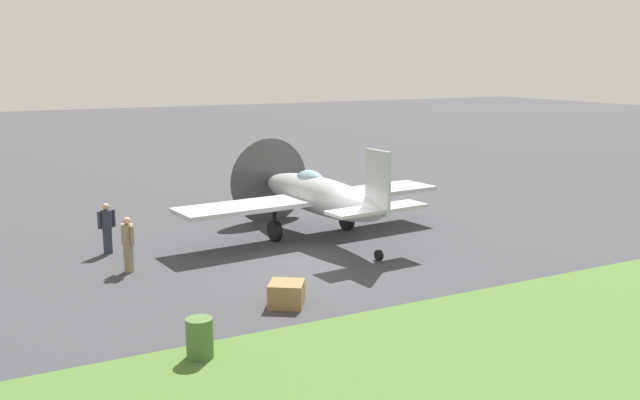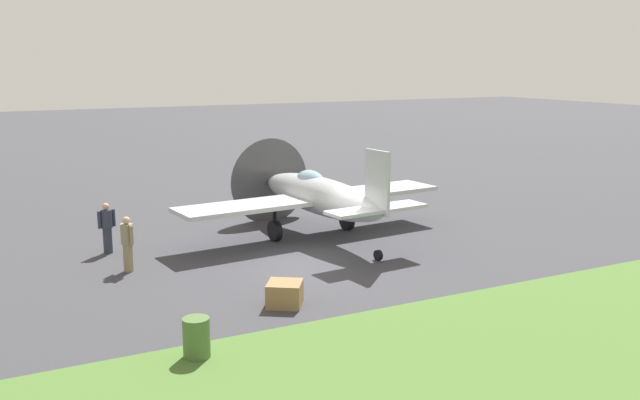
% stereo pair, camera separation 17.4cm
% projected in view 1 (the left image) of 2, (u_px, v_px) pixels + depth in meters
% --- Properties ---
extents(ground_plane, '(160.00, 160.00, 0.00)m').
position_uv_depth(ground_plane, '(320.00, 264.00, 22.61)').
color(ground_plane, '#38383D').
extents(grass_verge, '(120.00, 11.00, 0.01)m').
position_uv_depth(grass_verge, '(553.00, 389.00, 13.99)').
color(grass_verge, '#476B2D').
rests_on(grass_verge, ground).
extents(airplane_lead, '(10.65, 8.43, 3.78)m').
position_uv_depth(airplane_lead, '(317.00, 195.00, 25.72)').
color(airplane_lead, '#B2B7BC').
rests_on(airplane_lead, ground).
extents(ground_crew_chief, '(0.61, 0.38, 1.73)m').
position_uv_depth(ground_crew_chief, '(107.00, 227.00, 23.66)').
color(ground_crew_chief, '#2D3342').
rests_on(ground_crew_chief, ground).
extents(ground_crew_mechanic, '(0.38, 0.60, 1.73)m').
position_uv_depth(ground_crew_mechanic, '(128.00, 243.00, 21.61)').
color(ground_crew_mechanic, '#847A5B').
rests_on(ground_crew_mechanic, ground).
extents(fuel_drum, '(0.60, 0.60, 0.90)m').
position_uv_depth(fuel_drum, '(200.00, 338.00, 15.40)').
color(fuel_drum, '#476633').
rests_on(fuel_drum, ground).
extents(supply_crate, '(1.25, 1.25, 0.64)m').
position_uv_depth(supply_crate, '(287.00, 294.00, 18.71)').
color(supply_crate, olive).
rests_on(supply_crate, ground).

